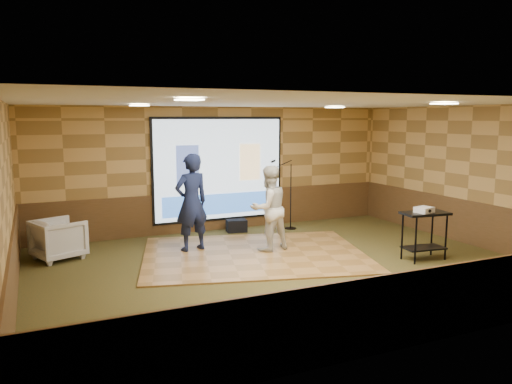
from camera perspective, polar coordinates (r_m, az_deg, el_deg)
name	(u,v)px	position (r m, az deg, el deg)	size (l,w,h in m)	color
ground	(284,267)	(9.33, 3.21, -8.58)	(9.00, 9.00, 0.00)	#303D1B
room_shell	(285,154)	(8.94, 3.32, 4.36)	(9.04, 7.04, 3.02)	tan
wainscot_back	(219,210)	(12.32, -4.23, -2.11)	(9.00, 0.04, 0.95)	#4A3318
wainscot_front	(417,307)	(6.46, 17.94, -12.43)	(9.00, 0.04, 0.95)	#4A3318
wainscot_left	(13,273)	(8.24, -25.98, -8.33)	(0.04, 7.00, 0.95)	#4A3318
wainscot_right	(465,222)	(11.90, 22.79, -3.14)	(0.04, 7.00, 0.95)	#4A3318
projector_screen	(219,170)	(12.14, -4.21, 2.50)	(3.32, 0.06, 2.52)	black
downlight_nw	(139,105)	(9.90, -13.19, 9.62)	(0.32, 0.32, 0.02)	beige
downlight_ne	(335,107)	(11.59, 8.99, 9.54)	(0.32, 0.32, 0.02)	beige
downlight_sw	(189,100)	(6.70, -7.64, 10.42)	(0.32, 0.32, 0.02)	beige
downlight_se	(444,104)	(9.00, 20.69, 9.44)	(0.32, 0.32, 0.02)	beige
dance_floor	(254,254)	(10.12, -0.20, -7.11)	(4.38, 3.34, 0.03)	#A3743B
player_left	(191,202)	(10.24, -7.39, -1.18)	(0.73, 0.48, 1.99)	#161F44
player_right	(269,208)	(10.20, 1.46, -1.86)	(0.85, 0.66, 1.75)	silver
av_table	(425,227)	(10.19, 18.71, -3.77)	(0.89, 0.47, 0.94)	black
projector	(424,210)	(10.07, 18.66, -1.93)	(0.32, 0.27, 0.11)	white
mic_stand	(289,209)	(12.36, 3.75, -1.99)	(0.68, 0.28, 1.74)	black
banquet_chair	(59,239)	(10.48, -21.64, -5.03)	(0.85, 0.87, 0.79)	gray
duffel_bag	(237,226)	(12.10, -2.24, -3.87)	(0.47, 0.32, 0.30)	black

